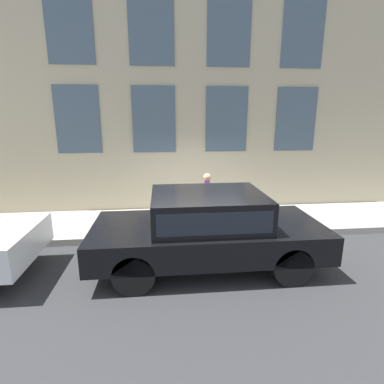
% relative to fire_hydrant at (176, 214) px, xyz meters
% --- Properties ---
extents(ground_plane, '(80.00, 80.00, 0.00)m').
position_rel_fire_hydrant_xyz_m(ground_plane, '(-0.46, -0.56, -0.58)').
color(ground_plane, '#38383A').
extents(sidewalk, '(2.31, 60.00, 0.17)m').
position_rel_fire_hydrant_xyz_m(sidewalk, '(0.70, -0.56, -0.49)').
color(sidewalk, '#B2ADA3').
rests_on(sidewalk, ground_plane).
extents(building_facade, '(0.33, 40.00, 11.08)m').
position_rel_fire_hydrant_xyz_m(building_facade, '(2.00, -0.56, 4.96)').
color(building_facade, '#C6B793').
rests_on(building_facade, ground_plane).
extents(fire_hydrant, '(0.36, 0.46, 0.80)m').
position_rel_fire_hydrant_xyz_m(fire_hydrant, '(0.00, 0.00, 0.00)').
color(fire_hydrant, '#2D7260').
rests_on(fire_hydrant, sidewalk).
extents(person, '(0.33, 0.22, 1.36)m').
position_rel_fire_hydrant_xyz_m(person, '(0.47, -0.87, 0.41)').
color(person, '#726651').
rests_on(person, sidewalk).
extents(parked_car_black_near, '(2.03, 4.58, 1.55)m').
position_rel_fire_hydrant_xyz_m(parked_car_black_near, '(-1.71, -0.55, 0.29)').
color(parked_car_black_near, black).
rests_on(parked_car_black_near, ground_plane).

